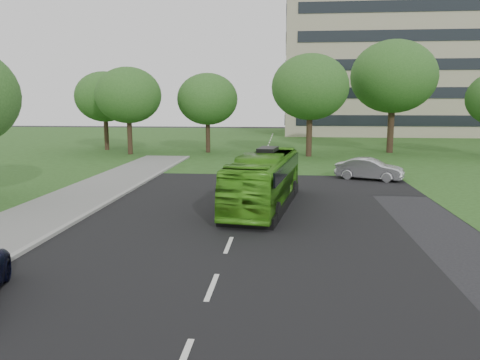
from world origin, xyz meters
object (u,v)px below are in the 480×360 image
(tree_park_b, at_px, (208,99))
(tree_park_d, at_px, (393,77))
(tree_park_a, at_px, (128,95))
(office_building, at_px, (409,56))
(bus, at_px, (264,180))
(tree_park_c, at_px, (310,87))
(sedan, at_px, (370,169))
(tree_park_f, at_px, (105,97))

(tree_park_b, xyz_separation_m, tree_park_d, (18.84, 1.63, 2.24))
(tree_park_a, relative_size, tree_park_b, 1.06)
(office_building, height_order, bus, office_building)
(tree_park_b, bearing_deg, office_building, 49.25)
(tree_park_a, distance_m, tree_park_c, 17.84)
(office_building, bearing_deg, sedan, -106.35)
(tree_park_a, bearing_deg, sedan, -32.43)
(office_building, height_order, sedan, office_building)
(tree_park_a, xyz_separation_m, tree_park_c, (17.82, -0.14, 0.74))
(tree_park_a, distance_m, tree_park_b, 7.92)
(office_building, xyz_separation_m, sedan, (-14.18, -48.36, -11.77))
(tree_park_a, height_order, tree_park_b, tree_park_a)
(tree_park_a, bearing_deg, tree_park_b, 17.95)
(tree_park_d, bearing_deg, tree_park_c, -153.81)
(office_building, distance_m, tree_park_d, 32.45)
(tree_park_c, relative_size, sedan, 2.19)
(tree_park_c, bearing_deg, tree_park_d, 26.19)
(tree_park_d, height_order, bus, tree_park_d)
(tree_park_b, bearing_deg, tree_park_f, 172.29)
(tree_park_b, height_order, bus, tree_park_b)
(tree_park_c, distance_m, bus, 23.18)
(office_building, bearing_deg, tree_park_c, -116.75)
(bus, bearing_deg, sedan, 61.04)
(tree_park_f, distance_m, sedan, 31.14)
(tree_park_b, height_order, tree_park_c, tree_park_c)
(bus, bearing_deg, tree_park_d, 74.04)
(bus, bearing_deg, tree_park_f, 133.07)
(tree_park_a, height_order, tree_park_c, tree_park_c)
(tree_park_b, distance_m, tree_park_c, 10.67)
(office_building, bearing_deg, tree_park_b, -130.75)
(office_building, distance_m, sedan, 51.75)
(tree_park_a, xyz_separation_m, tree_park_f, (-3.98, 4.00, -0.10))
(tree_park_b, xyz_separation_m, tree_park_c, (10.29, -2.58, 1.11))
(bus, relative_size, sedan, 2.19)
(tree_park_a, height_order, tree_park_f, tree_park_a)
(tree_park_d, bearing_deg, sedan, -106.17)
(tree_park_c, xyz_separation_m, bus, (-3.32, -22.33, -5.25))
(office_building, bearing_deg, tree_park_a, -135.50)
(tree_park_c, bearing_deg, sedan, -75.53)
(tree_park_a, distance_m, bus, 27.12)
(office_building, distance_m, bus, 62.03)
(office_building, distance_m, tree_park_f, 50.52)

